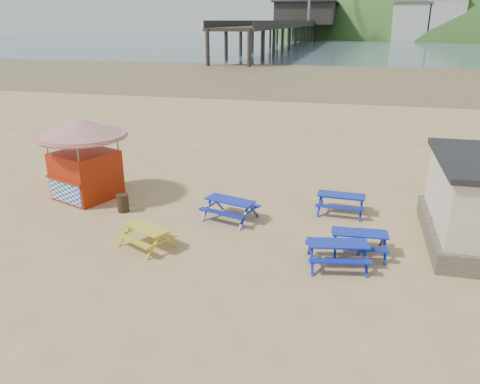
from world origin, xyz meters
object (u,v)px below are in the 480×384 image
(picnic_table_blue_b, at_px, (341,204))
(litter_bin, at_px, (123,203))
(picnic_table_yellow, at_px, (147,237))
(picnic_table_blue_a, at_px, (230,209))
(ice_cream_kiosk, at_px, (83,149))

(picnic_table_blue_b, bearing_deg, litter_bin, -164.32)
(picnic_table_yellow, height_order, litter_bin, litter_bin)
(picnic_table_blue_b, distance_m, picnic_table_yellow, 8.02)
(picnic_table_blue_a, height_order, picnic_table_blue_b, picnic_table_blue_a)
(picnic_table_yellow, distance_m, ice_cream_kiosk, 6.34)
(picnic_table_blue_a, xyz_separation_m, litter_bin, (-4.51, -0.32, -0.03))
(picnic_table_blue_b, bearing_deg, picnic_table_blue_a, -155.46)
(picnic_table_blue_b, height_order, picnic_table_yellow, picnic_table_blue_b)
(litter_bin, bearing_deg, picnic_table_blue_b, 13.04)
(picnic_table_yellow, relative_size, litter_bin, 2.96)
(picnic_table_blue_a, distance_m, litter_bin, 4.52)
(picnic_table_yellow, bearing_deg, ice_cream_kiosk, 166.47)
(picnic_table_yellow, height_order, ice_cream_kiosk, ice_cream_kiosk)
(picnic_table_blue_a, relative_size, ice_cream_kiosk, 0.45)
(picnic_table_blue_b, xyz_separation_m, ice_cream_kiosk, (-11.09, -0.84, 1.83))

